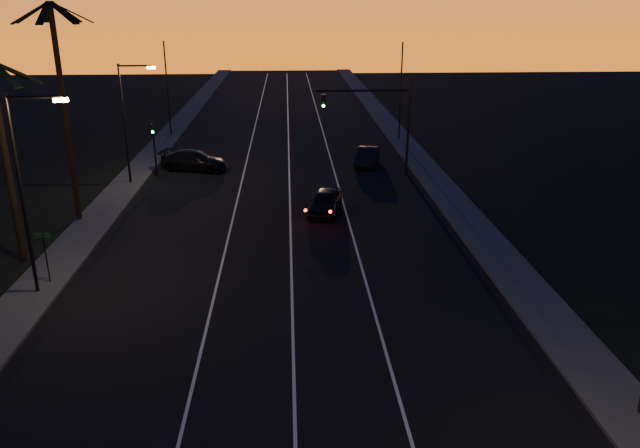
{
  "coord_description": "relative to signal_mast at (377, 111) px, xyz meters",
  "views": [
    {
      "loc": [
        0.44,
        -6.15,
        12.56
      ],
      "look_at": [
        1.78,
        19.49,
        3.32
      ],
      "focal_mm": 35.0,
      "sensor_mm": 36.0,
      "label": 1
    }
  ],
  "objects": [
    {
      "name": "road",
      "position": [
        -7.14,
        -9.99,
        -4.78
      ],
      "size": [
        20.0,
        170.0,
        0.01
      ],
      "primitive_type": "cube",
      "color": "black",
      "rests_on": "ground"
    },
    {
      "name": "sidewalk_left",
      "position": [
        -18.34,
        -9.99,
        -4.7
      ],
      "size": [
        2.4,
        170.0,
        0.16
      ],
      "primitive_type": "cube",
      "color": "#383835",
      "rests_on": "ground"
    },
    {
      "name": "sidewalk_right",
      "position": [
        4.06,
        -9.99,
        -4.7
      ],
      "size": [
        2.4,
        170.0,
        0.16
      ],
      "primitive_type": "cube",
      "color": "#383835",
      "rests_on": "ground"
    },
    {
      "name": "lane_stripe_left",
      "position": [
        -10.14,
        -9.99,
        -4.76
      ],
      "size": [
        0.12,
        160.0,
        0.01
      ],
      "primitive_type": "cube",
      "color": "silver",
      "rests_on": "road"
    },
    {
      "name": "lane_stripe_mid",
      "position": [
        -6.64,
        -9.99,
        -4.76
      ],
      "size": [
        0.12,
        160.0,
        0.01
      ],
      "primitive_type": "cube",
      "color": "silver",
      "rests_on": "road"
    },
    {
      "name": "lane_stripe_right",
      "position": [
        -3.14,
        -9.99,
        -4.76
      ],
      "size": [
        0.12,
        160.0,
        0.01
      ],
      "primitive_type": "cube",
      "color": "silver",
      "rests_on": "road"
    },
    {
      "name": "palm_mid",
      "position": [
        -20.34,
        -15.99,
        1.47
      ],
      "size": [
        4.25,
        4.16,
        10.03
      ],
      "color": "black",
      "rests_on": "ground"
    },
    {
      "name": "palm_far",
      "position": [
        -19.34,
        -9.99,
        2.83
      ],
      "size": [
        4.25,
        4.16,
        12.53
      ],
      "color": "black",
      "rests_on": "ground"
    },
    {
      "name": "streetlight_left_near",
      "position": [
        -17.84,
        -19.99,
        0.54
      ],
      "size": [
        2.55,
        0.26,
        9.0
      ],
      "color": "black",
      "rests_on": "ground"
    },
    {
      "name": "streetlight_left_far",
      "position": [
        -17.82,
        -1.99,
        0.28
      ],
      "size": [
        2.55,
        0.26,
        8.5
      ],
      "color": "black",
      "rests_on": "ground"
    },
    {
      "name": "street_sign",
      "position": [
        -17.94,
        -18.99,
        -3.13
      ],
      "size": [
        0.7,
        0.06,
        2.6
      ],
      "color": "black",
      "rests_on": "ground"
    },
    {
      "name": "signal_mast",
      "position": [
        0.0,
        0.0,
        0.0
      ],
      "size": [
        7.1,
        0.41,
        7.0
      ],
      "color": "black",
      "rests_on": "ground"
    },
    {
      "name": "signal_post",
      "position": [
        -16.64,
        -0.01,
        -1.89
      ],
      "size": [
        0.28,
        0.37,
        4.2
      ],
      "color": "black",
      "rests_on": "ground"
    },
    {
      "name": "far_pole_left",
      "position": [
        -18.14,
        15.01,
        -0.28
      ],
      "size": [
        0.14,
        0.14,
        9.0
      ],
      "primitive_type": "cylinder",
      "color": "black",
      "rests_on": "ground"
    },
    {
      "name": "far_pole_right",
      "position": [
        3.86,
        12.01,
        -0.28
      ],
      "size": [
        0.14,
        0.14,
        9.0
      ],
      "primitive_type": "cylinder",
      "color": "black",
      "rests_on": "ground"
    },
    {
      "name": "lead_car",
      "position": [
        -4.44,
        -9.27,
        -4.04
      ],
      "size": [
        2.73,
        5.05,
        1.47
      ],
      "color": "black",
      "rests_on": "road"
    },
    {
      "name": "right_car",
      "position": [
        -0.36,
        2.52,
        -4.06
      ],
      "size": [
        2.61,
        4.56,
        1.42
      ],
      "color": "black",
      "rests_on": "road"
    },
    {
      "name": "cross_car",
      "position": [
        -14.05,
        1.71,
        -4.01
      ],
      "size": [
        5.64,
        3.5,
        1.52
      ],
      "color": "black",
      "rests_on": "road"
    }
  ]
}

